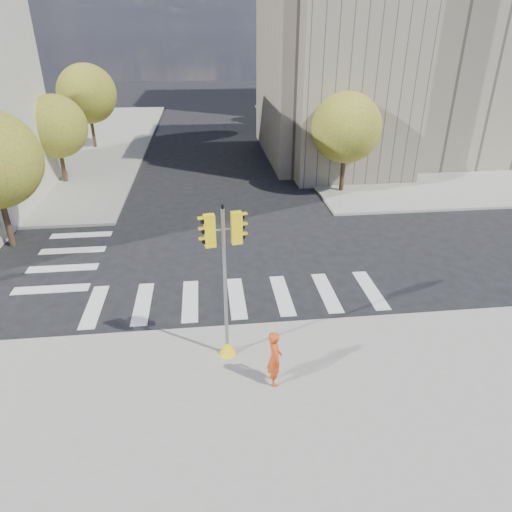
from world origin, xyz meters
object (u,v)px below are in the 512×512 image
(lamp_far, at_px, (297,85))
(traffic_signal, at_px, (226,296))
(lamp_near, at_px, (337,108))
(photographer, at_px, (275,358))

(lamp_far, height_order, traffic_signal, lamp_far)
(lamp_far, xyz_separation_m, traffic_signal, (-8.66, -33.54, -2.28))
(lamp_far, bearing_deg, lamp_near, -90.00)
(lamp_near, bearing_deg, traffic_signal, -113.90)
(traffic_signal, relative_size, photographer, 2.85)
(lamp_far, relative_size, photographer, 4.62)
(lamp_far, relative_size, traffic_signal, 1.62)
(lamp_near, bearing_deg, lamp_far, 90.00)
(lamp_far, distance_m, traffic_signal, 34.71)
(traffic_signal, bearing_deg, lamp_near, 56.34)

